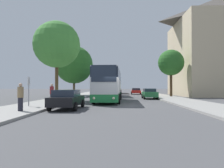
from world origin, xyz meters
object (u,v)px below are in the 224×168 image
Objects in this scene: bus_middle at (112,86)px; bus_rear at (115,86)px; pedestrian_waiting_far at (20,97)px; tree_left_near at (74,65)px; pedestrian_waiting_near at (52,93)px; tree_left_far at (57,45)px; parked_car_left_curb at (67,99)px; parked_car_right_far at (136,91)px; bus_stop_sign at (29,88)px; tree_right_near at (171,63)px; bus_front at (109,85)px; parked_car_right_near at (150,93)px.

bus_rear is at bearing 86.75° from bus_middle.
tree_left_near is (-1.90, 25.37, 4.55)m from pedestrian_waiting_far.
bus_middle is 15.62m from bus_rear.
pedestrian_waiting_near is 8.89m from tree_left_far.
bus_middle is 2.52× the size of parked_car_left_curb.
tree_left_far is at bearing 110.60° from parked_car_left_curb.
bus_stop_sign reaches higher than parked_car_right_far.
tree_right_near reaches higher than parked_car_left_curb.
parked_car_left_curb is (-2.65, -22.06, -1.03)m from bus_middle.
bus_middle is at bearing 90.42° from pedestrian_waiting_near.
bus_front is 0.99× the size of bus_rear.
tree_left_far is (-6.41, 2.07, 4.87)m from bus_front.
bus_stop_sign is at bearing 73.03° from parked_car_right_far.
parked_car_left_curb is 12.42m from tree_left_far.
tree_right_near is (3.98, 4.51, 4.64)m from parked_car_right_near.
parked_car_right_near reaches higher than parked_car_right_far.
bus_middle is 6.78× the size of pedestrian_waiting_far.
parked_car_right_near is 15.84m from tree_left_near.
pedestrian_waiting_far reaches higher than parked_car_left_curb.
bus_rear reaches higher than pedestrian_waiting_far.
parked_car_right_near is at bearing 60.20° from pedestrian_waiting_near.
pedestrian_waiting_near is 0.19× the size of tree_left_far.
parked_car_left_curb is at bearing -123.17° from tree_right_near.
bus_rear is 34.52m from pedestrian_waiting_near.
parked_car_left_curb is at bearing -42.46° from pedestrian_waiting_near.
parked_car_right_near is 17.26m from bus_stop_sign.
bus_rear is at bearing 120.17° from pedestrian_waiting_far.
tree_left_far is (0.46, -12.49, 1.18)m from tree_left_near.
bus_stop_sign is at bearing 170.32° from parked_car_left_curb.
bus_middle is 10.67m from tree_right_near.
bus_middle is 1.33× the size of tree_left_near.
tree_left_far reaches higher than bus_middle.
tree_right_near is (15.06, 17.72, 3.82)m from bus_stop_sign.
bus_front reaches higher than bus_stop_sign.
tree_left_far reaches higher than parked_car_left_curb.
bus_stop_sign reaches higher than pedestrian_waiting_far.
tree_left_near is at bearing 131.92° from pedestrian_waiting_far.
bus_front is at bearing 80.35° from parked_car_right_far.
tree_left_far is 17.68m from tree_right_near.
tree_right_near is (15.67, 8.06, -1.37)m from tree_left_far.
bus_middle is 19.15m from pedestrian_waiting_near.
tree_left_near is (-6.83, 0.65, 3.79)m from bus_middle.
bus_front is 29.53m from bus_rear.
tree_left_near reaches higher than tree_right_near.
bus_middle is 7.84m from tree_left_near.
pedestrian_waiting_far is at bearing -75.02° from pedestrian_waiting_near.
parked_car_right_far is (4.50, -6.69, -1.02)m from bus_rear.
tree_right_near reaches higher than pedestrian_waiting_near.
bus_stop_sign is at bearing -87.24° from tree_left_near.
bus_middle is 9.91m from parked_car_right_near.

